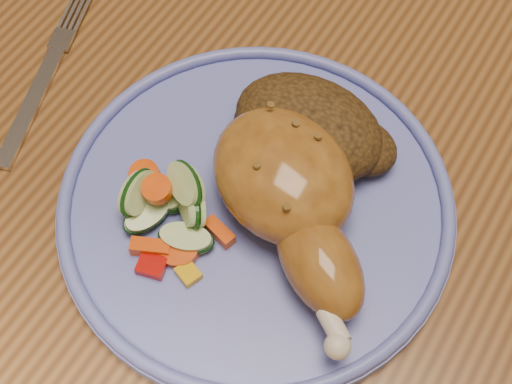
{
  "coord_description": "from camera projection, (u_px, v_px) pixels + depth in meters",
  "views": [
    {
      "loc": [
        0.06,
        -0.29,
        1.22
      ],
      "look_at": [
        -0.07,
        -0.08,
        0.78
      ],
      "focal_mm": 50.0,
      "sensor_mm": 36.0,
      "label": 1
    }
  ],
  "objects": [
    {
      "name": "chicken_leg",
      "position": [
        292.0,
        195.0,
        0.49
      ],
      "size": [
        0.17,
        0.16,
        0.06
      ],
      "color": "#995F20",
      "rests_on": "plate"
    },
    {
      "name": "fork",
      "position": [
        43.0,
        80.0,
        0.58
      ],
      "size": [
        0.07,
        0.16,
        0.0
      ],
      "color": "silver",
      "rests_on": "dining_table"
    },
    {
      "name": "rice_pilaf",
      "position": [
        312.0,
        129.0,
        0.53
      ],
      "size": [
        0.13,
        0.08,
        0.05
      ],
      "color": "#452D11",
      "rests_on": "plate"
    },
    {
      "name": "vegetable_pile",
      "position": [
        171.0,
        209.0,
        0.5
      ],
      "size": [
        0.1,
        0.09,
        0.05
      ],
      "color": "#A50A05",
      "rests_on": "plate"
    },
    {
      "name": "plate",
      "position": [
        256.0,
        206.0,
        0.52
      ],
      "size": [
        0.29,
        0.29,
        0.01
      ],
      "primitive_type": "cylinder",
      "color": "#5B63B6",
      "rests_on": "dining_table"
    },
    {
      "name": "dining_table",
      "position": [
        371.0,
        219.0,
        0.62
      ],
      "size": [
        0.9,
        1.4,
        0.75
      ],
      "color": "brown",
      "rests_on": "ground"
    },
    {
      "name": "plate_rim",
      "position": [
        256.0,
        199.0,
        0.51
      ],
      "size": [
        0.29,
        0.29,
        0.01
      ],
      "primitive_type": "torus",
      "color": "#5B63B6",
      "rests_on": "plate"
    }
  ]
}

